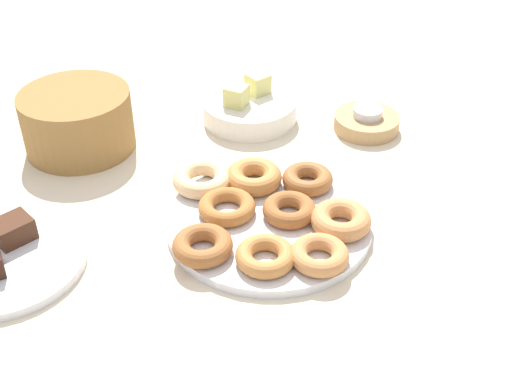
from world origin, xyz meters
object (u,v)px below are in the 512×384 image
(candle_holder, at_px, (366,123))
(melon_chunk_left, at_px, (236,96))
(donut_3, at_px, (202,245))
(cake_plate, at_px, (5,261))
(tealight, at_px, (368,112))
(melon_chunk_right, at_px, (258,84))
(donut_5, at_px, (265,256))
(donut_7, at_px, (202,179))
(fruit_bowl, at_px, (250,110))
(donut_4, at_px, (254,177))
(donut_6, at_px, (289,210))
(donut_plate, at_px, (269,222))
(donut_2, at_px, (227,207))
(basket, at_px, (78,121))
(donut_8, at_px, (341,220))
(donut_1, at_px, (319,255))
(brownie_far, at_px, (13,230))
(donut_0, at_px, (308,179))

(candle_holder, distance_m, melon_chunk_left, 0.24)
(donut_3, bearing_deg, candle_holder, 13.07)
(donut_3, bearing_deg, cake_plate, 142.72)
(tealight, bearing_deg, melon_chunk_right, 122.32)
(donut_5, bearing_deg, donut_7, 79.16)
(fruit_bowl, bearing_deg, cake_plate, -168.85)
(donut_4, bearing_deg, melon_chunk_right, 49.18)
(donut_7, xyz_separation_m, candle_holder, (0.34, -0.03, -0.01))
(donut_6, bearing_deg, donut_4, 83.50)
(donut_plate, bearing_deg, donut_6, -29.04)
(donut_2, bearing_deg, basket, 102.09)
(donut_6, distance_m, basket, 0.41)
(donut_6, bearing_deg, donut_3, 173.79)
(donut_2, bearing_deg, melon_chunk_left, 49.21)
(donut_7, bearing_deg, donut_4, -36.12)
(donut_3, relative_size, cake_plate, 0.38)
(donut_3, distance_m, tealight, 0.44)
(donut_2, relative_size, donut_5, 1.05)
(donut_plate, xyz_separation_m, donut_8, (0.06, -0.08, 0.02))
(donut_5, bearing_deg, donut_6, 31.12)
(cake_plate, height_order, basket, basket)
(donut_7, bearing_deg, donut_3, -125.57)
(donut_1, relative_size, donut_4, 0.91)
(candle_holder, bearing_deg, fruit_bowl, 131.03)
(tealight, bearing_deg, brownie_far, 171.84)
(donut_5, xyz_separation_m, fruit_bowl, (0.24, 0.33, -0.01))
(donut_3, bearing_deg, fruit_bowl, 41.75)
(donut_0, xyz_separation_m, donut_3, (-0.21, -0.02, -0.00))
(basket, height_order, melon_chunk_right, basket)
(donut_4, distance_m, cake_plate, 0.37)
(brownie_far, distance_m, fruit_bowl, 0.48)
(donut_0, height_order, donut_7, donut_7)
(cake_plate, bearing_deg, donut_7, -6.78)
(donut_0, bearing_deg, tealight, 19.44)
(donut_7, relative_size, melon_chunk_right, 2.51)
(donut_plate, relative_size, donut_4, 3.43)
(donut_3, bearing_deg, donut_0, 6.37)
(donut_6, height_order, brownie_far, brownie_far)
(donut_2, height_order, brownie_far, brownie_far)
(donut_0, bearing_deg, donut_plate, -165.50)
(donut_plate, height_order, donut_2, donut_2)
(donut_7, xyz_separation_m, cake_plate, (-0.30, 0.04, -0.02))
(donut_6, distance_m, brownie_far, 0.38)
(donut_plate, distance_m, melon_chunk_left, 0.30)
(donut_4, bearing_deg, candle_holder, 4.42)
(donut_3, height_order, melon_chunk_left, melon_chunk_left)
(melon_chunk_left, bearing_deg, tealight, -43.41)
(donut_5, bearing_deg, donut_1, -37.76)
(donut_1, relative_size, fruit_bowl, 0.46)
(donut_8, height_order, melon_chunk_left, melon_chunk_left)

